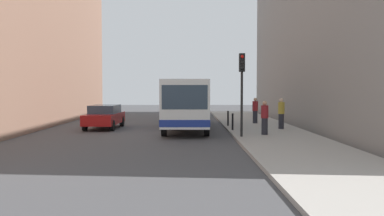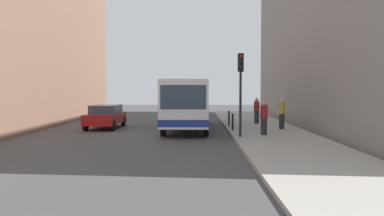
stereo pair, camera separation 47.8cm
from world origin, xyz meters
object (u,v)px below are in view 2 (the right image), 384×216
(traffic_light, at_px, (241,79))
(bus, at_px, (187,101))
(bollard_mid, at_px, (229,118))
(pedestrian_far_sidewalk, at_px, (257,111))
(pedestrian_near_signal, at_px, (264,118))
(car_beside_bus, at_px, (106,116))
(bollard_near, at_px, (233,122))
(pedestrian_mid_sidewalk, at_px, (282,113))
(car_behind_bus, at_px, (187,108))

(traffic_light, bearing_deg, bus, 116.31)
(bollard_mid, relative_size, pedestrian_far_sidewalk, 0.54)
(pedestrian_near_signal, bearing_deg, pedestrian_far_sidewalk, 113.78)
(car_beside_bus, height_order, pedestrian_far_sidewalk, pedestrian_far_sidewalk)
(car_beside_bus, distance_m, bollard_near, 8.21)
(bus, relative_size, pedestrian_far_sidewalk, 6.34)
(bollard_mid, height_order, pedestrian_mid_sidewalk, pedestrian_mid_sidewalk)
(car_beside_bus, distance_m, pedestrian_near_signal, 10.42)
(bollard_mid, bearing_deg, pedestrian_mid_sidewalk, -35.11)
(bollard_near, distance_m, pedestrian_near_signal, 2.77)
(bollard_near, bearing_deg, pedestrian_mid_sidewalk, 12.98)
(pedestrian_far_sidewalk, bearing_deg, bollard_near, -162.83)
(bollard_near, distance_m, pedestrian_far_sidewalk, 4.98)
(pedestrian_mid_sidewalk, bearing_deg, bus, 155.46)
(bus, xyz_separation_m, pedestrian_far_sidewalk, (4.66, 2.24, -0.70))
(bus, bearing_deg, pedestrian_mid_sidewalk, 164.65)
(traffic_light, xyz_separation_m, pedestrian_far_sidewalk, (1.92, 7.78, -1.98))
(traffic_light, distance_m, bollard_near, 4.03)
(car_behind_bus, relative_size, pedestrian_near_signal, 2.56)
(bus, bearing_deg, pedestrian_far_sidewalk, -153.54)
(bus, xyz_separation_m, bollard_near, (2.64, -2.29, -1.10))
(pedestrian_far_sidewalk, bearing_deg, car_beside_bus, 143.05)
(bollard_near, xyz_separation_m, pedestrian_near_signal, (1.40, -2.36, 0.40))
(pedestrian_near_signal, bearing_deg, pedestrian_mid_sidewalk, 92.07)
(car_behind_bus, bearing_deg, bollard_mid, 106.54)
(bollard_near, xyz_separation_m, pedestrian_far_sidewalk, (2.02, 4.53, 0.40))
(bollard_near, relative_size, pedestrian_far_sidewalk, 0.54)
(car_behind_bus, height_order, bollard_mid, car_behind_bus)
(bollard_mid, distance_m, pedestrian_mid_sidewalk, 3.62)
(car_beside_bus, bearing_deg, traffic_light, 146.04)
(car_behind_bus, height_order, pedestrian_mid_sidewalk, pedestrian_mid_sidewalk)
(car_beside_bus, height_order, pedestrian_mid_sidewalk, pedestrian_mid_sidewalk)
(bollard_mid, distance_m, pedestrian_far_sidewalk, 2.73)
(bus, relative_size, bollard_near, 11.64)
(pedestrian_mid_sidewalk, distance_m, pedestrian_far_sidewalk, 3.96)
(traffic_light, xyz_separation_m, pedestrian_mid_sidewalk, (2.84, 3.93, -1.95))
(bus, height_order, pedestrian_near_signal, bus)
(pedestrian_near_signal, bearing_deg, bus, 159.91)
(bus, bearing_deg, car_beside_bus, -1.17)
(bus, relative_size, pedestrian_near_signal, 6.34)
(traffic_light, distance_m, pedestrian_far_sidewalk, 8.26)
(bollard_near, bearing_deg, traffic_light, -88.24)
(bollard_near, height_order, pedestrian_mid_sidewalk, pedestrian_mid_sidewalk)
(traffic_light, relative_size, pedestrian_near_signal, 2.35)
(bus, relative_size, traffic_light, 2.70)
(car_beside_bus, bearing_deg, bollard_near, 164.33)
(bus, bearing_deg, car_behind_bus, -87.84)
(car_behind_bus, xyz_separation_m, bollard_near, (2.92, -13.84, -0.16))
(car_behind_bus, height_order, traffic_light, traffic_light)
(bus, distance_m, pedestrian_mid_sidewalk, 5.85)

